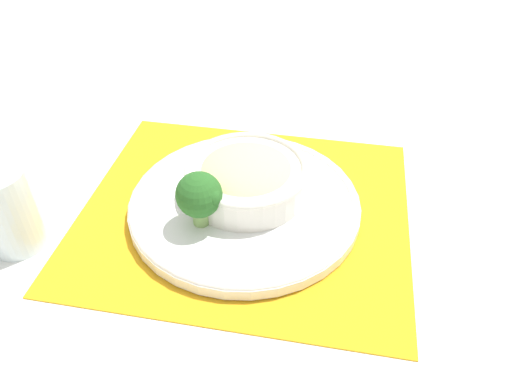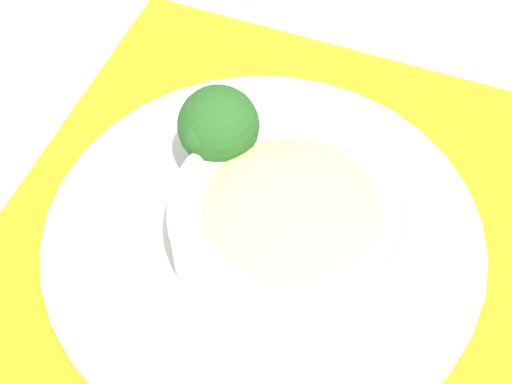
# 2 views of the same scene
# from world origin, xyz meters

# --- Properties ---
(ground_plane) EXTENTS (4.00, 4.00, 0.00)m
(ground_plane) POSITION_xyz_m (0.00, 0.00, 0.00)
(ground_plane) COLOR white
(placemat) EXTENTS (0.48, 0.43, 0.00)m
(placemat) POSITION_xyz_m (0.00, 0.00, 0.00)
(placemat) COLOR orange
(placemat) RESTS_ON ground_plane
(plate) EXTENTS (0.33, 0.33, 0.02)m
(plate) POSITION_xyz_m (0.00, 0.00, 0.02)
(plate) COLOR white
(plate) RESTS_ON placemat
(bowl) EXTENTS (0.18, 0.18, 0.06)m
(bowl) POSITION_xyz_m (0.00, -0.02, 0.05)
(bowl) COLOR silver
(bowl) RESTS_ON plate
(broccoli_floret) EXTENTS (0.06, 0.06, 0.08)m
(broccoli_floret) POSITION_xyz_m (0.05, 0.05, 0.07)
(broccoli_floret) COLOR #84AD5B
(broccoli_floret) RESTS_ON plate
(carrot_slice_near) EXTENTS (0.05, 0.05, 0.01)m
(carrot_slice_near) POSITION_xyz_m (-0.04, 0.03, 0.02)
(carrot_slice_near) COLOR orange
(carrot_slice_near) RESTS_ON plate
(carrot_slice_middle) EXTENTS (0.05, 0.05, 0.01)m
(carrot_slice_middle) POSITION_xyz_m (-0.05, 0.02, 0.02)
(carrot_slice_middle) COLOR orange
(carrot_slice_middle) RESTS_ON plate
(water_glass) EXTENTS (0.07, 0.07, 0.12)m
(water_glass) POSITION_xyz_m (0.29, 0.10, 0.05)
(water_glass) COLOR silver
(water_glass) RESTS_ON ground_plane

